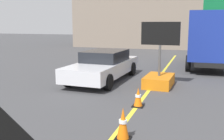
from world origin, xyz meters
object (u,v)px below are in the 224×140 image
object	(u,v)px
pickup_car	(104,65)
traffic_cone_mid_lane	(123,124)
arrow_board_trailer	(159,75)
traffic_cone_far_lane	(138,97)
box_truck	(209,38)

from	to	relation	value
pickup_car	traffic_cone_mid_lane	bearing A→B (deg)	-66.30
pickup_car	traffic_cone_mid_lane	xyz separation A→B (m)	(2.63, -6.00, -0.32)
arrow_board_trailer	traffic_cone_far_lane	bearing A→B (deg)	-94.20
box_truck	traffic_cone_far_lane	distance (m)	9.40
traffic_cone_mid_lane	traffic_cone_far_lane	size ratio (longest dim) A/B	1.23
box_truck	traffic_cone_far_lane	xyz separation A→B (m)	(-2.34, -8.98, -1.48)
arrow_board_trailer	traffic_cone_far_lane	xyz separation A→B (m)	(-0.22, -3.05, -0.18)
box_truck	traffic_cone_far_lane	bearing A→B (deg)	-104.60
box_truck	traffic_cone_mid_lane	size ratio (longest dim) A/B	9.04
box_truck	pickup_car	xyz separation A→B (m)	(-4.77, -5.48, -1.09)
arrow_board_trailer	traffic_cone_far_lane	distance (m)	3.06
arrow_board_trailer	pickup_car	xyz separation A→B (m)	(-2.65, 0.45, 0.22)
pickup_car	traffic_cone_far_lane	xyz separation A→B (m)	(2.43, -3.50, -0.39)
box_truck	traffic_cone_far_lane	world-z (taller)	box_truck
arrow_board_trailer	pickup_car	bearing A→B (deg)	170.43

